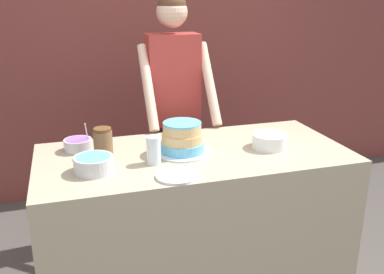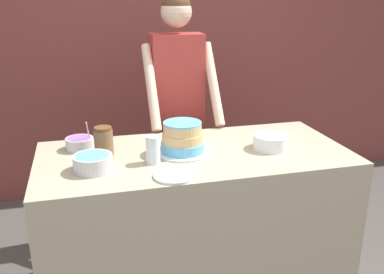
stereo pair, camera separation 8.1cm
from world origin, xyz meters
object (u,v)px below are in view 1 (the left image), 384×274
ceramic_plate (177,176)px  stoneware_jar (103,143)px  person_baker (173,91)px  frosting_bowl_blue (94,164)px  cake (182,139)px  frosting_bowl_purple (78,144)px  drinking_glass (154,150)px  frosting_bowl_white (270,140)px

ceramic_plate → stoneware_jar: bearing=129.0°
person_baker → frosting_bowl_blue: bearing=-126.5°
cake → frosting_bowl_purple: size_ratio=1.87×
frosting_bowl_purple → ceramic_plate: frosting_bowl_purple is taller
frosting_bowl_blue → frosting_bowl_purple: 0.34m
drinking_glass → ceramic_plate: drinking_glass is taller
frosting_bowl_purple → ceramic_plate: (0.44, -0.52, -0.03)m
person_baker → cake: person_baker is taller
ceramic_plate → drinking_glass: bearing=108.6°
person_baker → frosting_bowl_blue: 1.08m
cake → frosting_bowl_white: size_ratio=1.60×
frosting_bowl_white → drinking_glass: 0.69m
frosting_bowl_white → ceramic_plate: bearing=-158.1°
frosting_bowl_purple → drinking_glass: frosting_bowl_purple is taller
frosting_bowl_purple → frosting_bowl_white: size_ratio=0.86×
frosting_bowl_blue → frosting_bowl_white: same height
person_baker → frosting_bowl_white: bearing=-64.9°
drinking_glass → ceramic_plate: bearing=-71.4°
person_baker → cake: size_ratio=5.51×
cake → frosting_bowl_purple: (-0.56, 0.20, -0.04)m
stoneware_jar → drinking_glass: bearing=-36.5°
person_baker → drinking_glass: 0.90m
cake → frosting_bowl_white: 0.51m
frosting_bowl_blue → drinking_glass: 0.31m
cake → person_baker: bearing=79.2°
frosting_bowl_white → frosting_bowl_blue: bearing=-176.0°
frosting_bowl_purple → stoneware_jar: 0.19m
frosting_bowl_purple → stoneware_jar: bearing=-45.9°
cake → frosting_bowl_blue: (-0.50, -0.14, -0.04)m
frosting_bowl_white → cake: bearing=172.5°
cake → drinking_glass: bearing=-149.1°
frosting_bowl_white → drinking_glass: size_ratio=1.35×
cake → frosting_bowl_blue: cake is taller
person_baker → ceramic_plate: size_ratio=8.51×
frosting_bowl_purple → frosting_bowl_white: frosting_bowl_purple is taller
cake → ceramic_plate: (-0.12, -0.32, -0.07)m
drinking_glass → ceramic_plate: 0.23m
person_baker → ceramic_plate: person_baker is taller
stoneware_jar → ceramic_plate: bearing=-51.0°
frosting_bowl_blue → frosting_bowl_white: bearing=4.0°
person_baker → ceramic_plate: (-0.25, -1.04, -0.19)m
frosting_bowl_blue → cake: bearing=15.3°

